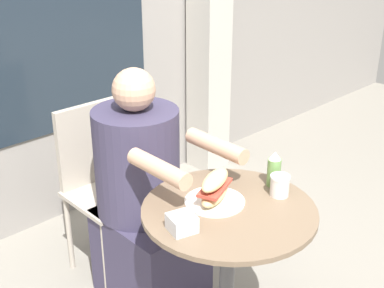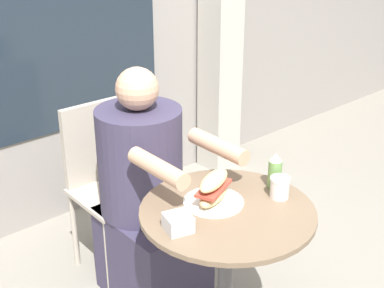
{
  "view_description": "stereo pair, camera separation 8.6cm",
  "coord_description": "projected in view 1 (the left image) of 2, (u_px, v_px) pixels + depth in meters",
  "views": [
    {
      "loc": [
        -1.3,
        -1.15,
        1.75
      ],
      "look_at": [
        0.0,
        0.2,
        0.91
      ],
      "focal_mm": 50.0,
      "sensor_mm": 36.0,
      "label": 1
    },
    {
      "loc": [
        -1.24,
        -1.2,
        1.75
      ],
      "look_at": [
        0.0,
        0.2,
        0.91
      ],
      "focal_mm": 50.0,
      "sensor_mm": 36.0,
      "label": 2
    }
  ],
  "objects": [
    {
      "name": "drink_cup",
      "position": [
        280.0,
        185.0,
        2.08
      ],
      "size": [
        0.08,
        0.08,
        0.09
      ],
      "color": "silver",
      "rests_on": "cafe_table"
    },
    {
      "name": "sandwich_on_plate",
      "position": [
        215.0,
        190.0,
        2.02
      ],
      "size": [
        0.23,
        0.23,
        0.12
      ],
      "rotation": [
        0.0,
        0.0,
        0.39
      ],
      "color": "white",
      "rests_on": "cafe_table"
    },
    {
      "name": "seated_diner",
      "position": [
        145.0,
        207.0,
        2.46
      ],
      "size": [
        0.39,
        0.69,
        1.13
      ],
      "rotation": [
        0.0,
        0.0,
        3.12
      ],
      "color": "#38334C",
      "rests_on": "ground_plane"
    },
    {
      "name": "cafe_table",
      "position": [
        228.0,
        251.0,
        2.08
      ],
      "size": [
        0.66,
        0.66,
        0.71
      ],
      "color": "brown",
      "rests_on": "ground_plane"
    },
    {
      "name": "condiment_bottle",
      "position": [
        274.0,
        169.0,
        2.14
      ],
      "size": [
        0.05,
        0.05,
        0.15
      ],
      "color": "#66934C",
      "rests_on": "cafe_table"
    },
    {
      "name": "napkin_box",
      "position": [
        182.0,
        223.0,
        1.85
      ],
      "size": [
        0.11,
        0.11,
        0.06
      ],
      "rotation": [
        0.0,
        0.0,
        -0.27
      ],
      "color": "silver",
      "rests_on": "cafe_table"
    },
    {
      "name": "diner_chair",
      "position": [
        100.0,
        174.0,
        2.67
      ],
      "size": [
        0.39,
        0.39,
        0.87
      ],
      "rotation": [
        0.0,
        0.0,
        3.12
      ],
      "color": "#ADA393",
      "rests_on": "ground_plane"
    }
  ]
}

